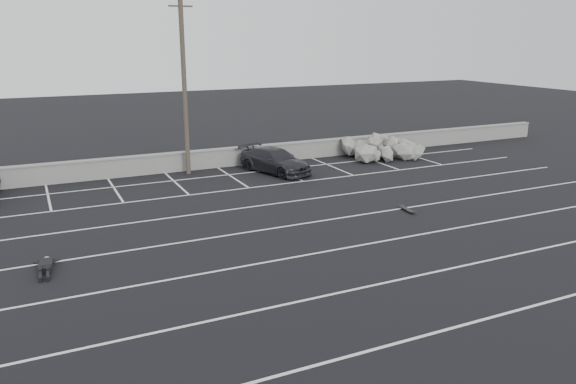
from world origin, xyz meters
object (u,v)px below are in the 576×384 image
riprap_pile (381,150)px  skateboard (407,210)px  trash_bin (375,145)px  person (46,262)px  car_right (275,161)px  utility_pole (184,86)px

riprap_pile → skateboard: size_ratio=5.84×
trash_bin → skateboard: (-5.68, -11.03, -0.44)m
riprap_pile → person: riprap_pile is taller
car_right → utility_pole: 6.19m
person → skateboard: size_ratio=2.54×
trash_bin → person: bearing=-151.0°
skateboard → trash_bin: bearing=68.2°
car_right → person: car_right is taller
utility_pole → trash_bin: (12.24, 0.40, -4.16)m
person → skateboard: person is taller
trash_bin → riprap_pile: 1.54m
utility_pole → skateboard: 13.31m
utility_pole → person: utility_pole is taller
riprap_pile → skateboard: 10.90m
riprap_pile → skateboard: riprap_pile is taller
car_right → person: 14.92m
trash_bin → skateboard: size_ratio=1.15×
skateboard → person: bearing=-174.6°
person → skateboard: (14.18, -0.01, -0.14)m
car_right → skateboard: car_right is taller
car_right → skateboard: size_ratio=5.04×
utility_pole → trash_bin: size_ratio=8.96×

